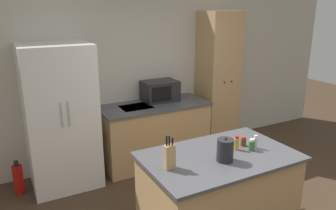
% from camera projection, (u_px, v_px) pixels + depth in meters
% --- Properties ---
extents(wall_back, '(7.20, 0.06, 2.60)m').
position_uv_depth(wall_back, '(146.00, 73.00, 4.98)').
color(wall_back, beige).
rests_on(wall_back, ground_plane).
extents(refrigerator, '(0.84, 0.74, 1.84)m').
position_uv_depth(refrigerator, '(61.00, 117.00, 4.14)').
color(refrigerator, white).
rests_on(refrigerator, ground_plane).
extents(back_counter, '(1.61, 0.70, 0.90)m').
position_uv_depth(back_counter, '(154.00, 133.00, 4.89)').
color(back_counter, tan).
rests_on(back_counter, ground_plane).
extents(pantry_cabinet, '(0.57, 0.54, 2.21)m').
position_uv_depth(pantry_cabinet, '(218.00, 81.00, 5.30)').
color(pantry_cabinet, tan).
rests_on(pantry_cabinet, ground_plane).
extents(kitchen_island, '(1.48, 0.93, 0.89)m').
position_uv_depth(kitchen_island, '(217.00, 195.00, 3.30)').
color(kitchen_island, tan).
rests_on(kitchen_island, ground_plane).
extents(microwave, '(0.52, 0.37, 0.30)m').
position_uv_depth(microwave, '(160.00, 91.00, 4.90)').
color(microwave, '#232326').
rests_on(microwave, back_counter).
extents(knife_block, '(0.09, 0.06, 0.31)m').
position_uv_depth(knife_block, '(169.00, 156.00, 2.87)').
color(knife_block, tan).
rests_on(knife_block, kitchen_island).
extents(spice_bottle_tall_dark, '(0.04, 0.04, 0.14)m').
position_uv_depth(spice_bottle_tall_dark, '(255.00, 142.00, 3.30)').
color(spice_bottle_tall_dark, beige).
rests_on(spice_bottle_tall_dark, kitchen_island).
extents(spice_bottle_short_red, '(0.06, 0.06, 0.12)m').
position_uv_depth(spice_bottle_short_red, '(252.00, 145.00, 3.26)').
color(spice_bottle_short_red, '#337033').
rests_on(spice_bottle_short_red, kitchen_island).
extents(spice_bottle_amber_oil, '(0.06, 0.06, 0.10)m').
position_uv_depth(spice_bottle_amber_oil, '(243.00, 142.00, 3.37)').
color(spice_bottle_amber_oil, '#563319').
rests_on(spice_bottle_amber_oil, kitchen_island).
extents(spice_bottle_green_herb, '(0.05, 0.05, 0.15)m').
position_uv_depth(spice_bottle_green_herb, '(236.00, 143.00, 3.27)').
color(spice_bottle_green_herb, gold).
rests_on(spice_bottle_green_herb, kitchen_island).
extents(kettle, '(0.16, 0.16, 0.24)m').
position_uv_depth(kettle, '(225.00, 150.00, 3.02)').
color(kettle, '#232326').
rests_on(kettle, kitchen_island).
extents(fire_extinguisher, '(0.12, 0.12, 0.44)m').
position_uv_depth(fire_extinguisher, '(18.00, 179.00, 4.09)').
color(fire_extinguisher, red).
rests_on(fire_extinguisher, ground_plane).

